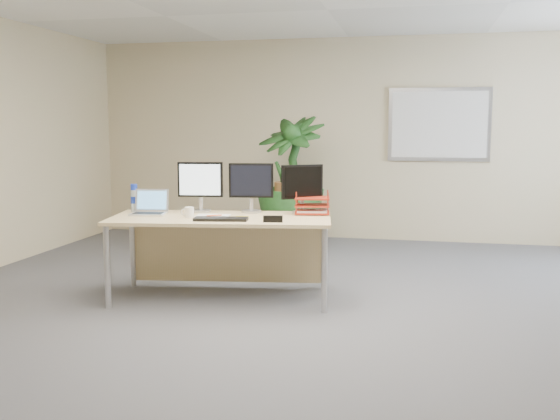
% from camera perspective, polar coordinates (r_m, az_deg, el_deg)
% --- Properties ---
extents(floor, '(8.00, 8.00, 0.00)m').
position_cam_1_polar(floor, '(4.81, 0.59, -10.94)').
color(floor, '#4A4A4F').
rests_on(floor, ground).
extents(back_wall, '(7.00, 0.04, 2.70)m').
position_cam_1_polar(back_wall, '(8.51, 6.14, 6.43)').
color(back_wall, beige).
rests_on(back_wall, floor).
extents(whiteboard, '(1.30, 0.04, 0.95)m').
position_cam_1_polar(whiteboard, '(8.43, 14.34, 7.58)').
color(whiteboard, '#ACACB1').
rests_on(whiteboard, back_wall).
extents(desk, '(2.03, 1.09, 0.74)m').
position_cam_1_polar(desk, '(5.65, -5.24, -2.03)').
color(desk, '#D9BF80').
rests_on(desk, floor).
extents(floor_plant, '(1.10, 1.10, 1.50)m').
position_cam_1_polar(floor_plant, '(7.74, 0.97, 1.89)').
color(floor_plant, '#173B15').
rests_on(floor_plant, floor).
extents(monitor_left, '(0.42, 0.19, 0.46)m').
position_cam_1_polar(monitor_left, '(5.82, -7.30, 2.42)').
color(monitor_left, '#B6B6BB').
rests_on(monitor_left, desk).
extents(monitor_right, '(0.41, 0.19, 0.45)m').
position_cam_1_polar(monitor_right, '(5.75, -2.65, 2.36)').
color(monitor_right, '#B6B6BB').
rests_on(monitor_right, desk).
extents(monitor_dark, '(0.35, 0.26, 0.44)m').
position_cam_1_polar(monitor_dark, '(5.69, 2.05, 2.25)').
color(monitor_dark, '#B6B6BB').
rests_on(monitor_dark, desk).
extents(laptop, '(0.34, 0.31, 0.22)m').
position_cam_1_polar(laptop, '(5.78, -11.81, 0.20)').
color(laptop, silver).
rests_on(laptop, desk).
extents(keyboard, '(0.47, 0.22, 0.03)m').
position_cam_1_polar(keyboard, '(5.31, -5.43, -0.82)').
color(keyboard, black).
rests_on(keyboard, desk).
extents(coffee_mug, '(0.12, 0.08, 0.09)m').
position_cam_1_polar(coffee_mug, '(5.51, -8.32, -0.20)').
color(coffee_mug, white).
rests_on(coffee_mug, desk).
extents(spiral_notebook, '(0.31, 0.25, 0.01)m').
position_cam_1_polar(spiral_notebook, '(5.52, -6.18, -0.57)').
color(spiral_notebook, silver).
rests_on(spiral_notebook, desk).
extents(orange_pen, '(0.12, 0.08, 0.01)m').
position_cam_1_polar(orange_pen, '(5.49, -6.04, -0.49)').
color(orange_pen, '#FE531C').
rests_on(orange_pen, spiral_notebook).
extents(yellow_highlighter, '(0.11, 0.03, 0.01)m').
position_cam_1_polar(yellow_highlighter, '(5.45, -3.46, -0.63)').
color(yellow_highlighter, yellow).
rests_on(yellow_highlighter, desk).
extents(water_bottle, '(0.07, 0.07, 0.26)m').
position_cam_1_polar(water_bottle, '(5.97, -13.18, 1.04)').
color(water_bottle, silver).
rests_on(water_bottle, desk).
extents(letter_tray, '(0.34, 0.28, 0.15)m').
position_cam_1_polar(letter_tray, '(5.67, 2.96, 0.30)').
color(letter_tray, '#A12513').
rests_on(letter_tray, desk).
extents(stapler, '(0.17, 0.07, 0.05)m').
position_cam_1_polar(stapler, '(5.19, -0.65, -0.82)').
color(stapler, black).
rests_on(stapler, desk).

